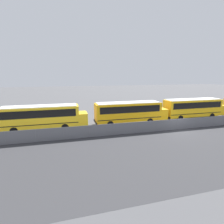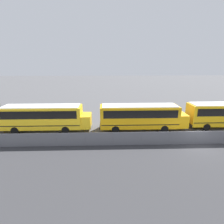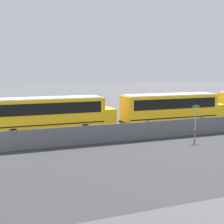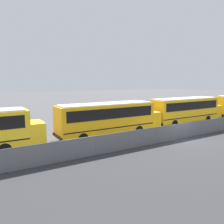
# 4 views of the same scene
# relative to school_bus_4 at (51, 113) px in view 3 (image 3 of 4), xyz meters

# --- Properties ---
(school_bus_4) EXTENTS (11.33, 2.58, 3.35)m
(school_bus_4) POSITION_rel_school_bus_4_xyz_m (0.00, 0.00, 0.00)
(school_bus_4) COLOR yellow
(school_bus_4) RESTS_ON ground_plane
(school_bus_5) EXTENTS (11.33, 2.58, 3.35)m
(school_bus_5) POSITION_rel_school_bus_4_xyz_m (12.26, -0.53, 0.00)
(school_bus_5) COLOR yellow
(school_bus_5) RESTS_ON ground_plane
(street_sign) EXTENTS (0.70, 0.09, 2.90)m
(street_sign) POSITION_rel_school_bus_4_xyz_m (11.01, -6.29, -0.44)
(street_sign) COLOR #B7B7BC
(street_sign) RESTS_ON ground_plane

